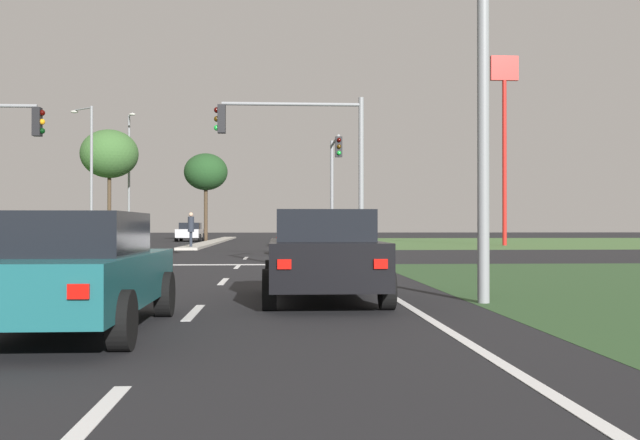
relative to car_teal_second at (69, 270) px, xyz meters
The scene contains 26 objects.
ground_plane 22.24m from the car_teal_second, 95.68° to the left, with size 200.00×200.00×0.00m, color black.
grass_verge_far_right 52.12m from the car_teal_second, 63.44° to the left, with size 35.00×35.00×0.01m, color #476B38.
median_island_far 47.17m from the car_teal_second, 92.67° to the left, with size 1.20×36.00×0.14m, color #ADA89E.
lane_dash_near 4.37m from the car_teal_second, 72.40° to the right, with size 0.14×2.00×0.01m, color silver.
lane_dash_second 2.42m from the car_teal_second, 55.61° to the left, with size 0.14×2.00×0.01m, color silver.
lane_dash_third 8.04m from the car_teal_second, 80.65° to the left, with size 0.14×2.00×0.01m, color silver.
lane_dash_fourth 13.98m from the car_teal_second, 84.65° to the left, with size 0.14×2.00×0.01m, color silver.
lane_dash_fifth 19.96m from the car_teal_second, 86.26° to the left, with size 0.14×2.00×0.01m, color silver.
edge_line_right 6.26m from the car_teal_second, 41.50° to the left, with size 0.14×24.00×0.01m, color silver.
stop_bar_near 15.22m from the car_teal_second, 83.95° to the left, with size 6.40×0.50×0.01m, color silver.
crosswalk_bar_third 18.07m from the car_teal_second, 110.43° to the left, with size 0.70×2.80×0.01m, color silver.
crosswalk_bar_fourth 17.70m from the car_teal_second, 106.93° to the left, with size 0.70×2.80×0.01m, color silver.
crosswalk_bar_fifth 17.40m from the car_teal_second, 103.30° to the left, with size 0.70×2.80×0.01m, color silver.
car_teal_second is the anchor object (origin of this frame).
car_black_third 4.84m from the car_teal_second, 46.52° to the left, with size 2.03×4.56×1.56m.
car_silver_fourth 50.72m from the car_teal_second, 95.10° to the left, with size 2.05×4.62×1.52m.
car_white_fifth 23.58m from the car_teal_second, 78.66° to the left, with size 4.31×2.09×1.47m.
traffic_signal_far_right 27.81m from the car_teal_second, 78.73° to the left, with size 0.32×4.56×5.72m.
traffic_signal_near_right 16.23m from the car_teal_second, 77.06° to the left, with size 5.07×0.32×5.66m.
street_lamp_near 8.05m from the car_teal_second, 27.80° to the left, with size 0.96×2.48×8.81m.
street_lamp_third 44.15m from the car_teal_second, 103.90° to the left, with size 1.93×1.60×9.65m.
street_lamp_fourth 56.42m from the car_teal_second, 100.61° to the left, with size 1.03×2.11×10.96m.
pedestrian_at_median 31.03m from the car_teal_second, 93.98° to the left, with size 0.34×0.34×1.88m.
fastfood_pole_sign 42.01m from the car_teal_second, 65.15° to the left, with size 1.80×0.40×12.34m.
treeline_third 53.74m from the car_teal_second, 102.29° to the left, with size 4.73×4.73×9.26m.
treeline_fourth 52.18m from the car_teal_second, 93.73° to the left, with size 3.61×3.61×7.30m.
Camera 1 is at (4.74, -1.17, 1.31)m, focal length 40.83 mm.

